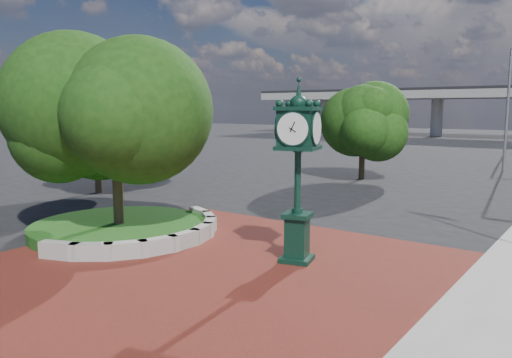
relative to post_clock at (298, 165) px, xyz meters
name	(u,v)px	position (x,y,z in m)	size (l,w,h in m)	color
ground	(229,259)	(-1.79, -0.93, -2.84)	(200.00, 200.00, 0.00)	black
plaza	(206,267)	(-1.79, -1.93, -2.82)	(12.00, 12.00, 0.04)	maroon
planter_wall	(164,236)	(-4.50, -0.93, -2.57)	(2.96, 6.77, 0.54)	#9E9B93
grass_bed	(119,228)	(-6.79, -0.93, -2.64)	(6.10, 6.10, 0.40)	#1D4012
tree_planter	(115,128)	(-6.79, -0.93, 0.89)	(5.20, 5.20, 6.33)	#38281C
tree_northwest	(95,114)	(-14.79, 4.07, 1.29)	(5.60, 5.60, 6.93)	#38281C
tree_street	(363,127)	(-5.79, 17.07, 0.40)	(4.40, 4.40, 5.45)	#38281C
post_clock	(298,165)	(0.00, 0.00, 0.00)	(1.27, 1.27, 5.17)	black
street_lamp_near	(511,99)	(0.72, 27.26, 2.19)	(1.93, 0.37, 8.59)	slate
street_lamp_far	(512,94)	(-1.83, 42.55, 2.91)	(2.18, 0.62, 9.80)	slate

